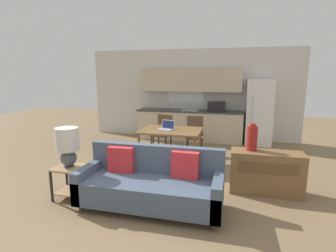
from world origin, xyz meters
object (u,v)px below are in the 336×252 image
object	(u,v)px
vase	(252,138)
dining_chair_far_left	(163,131)
couch	(151,184)
dining_chair_far_right	(195,133)
refrigerator	(259,113)
credenza	(266,172)
side_table	(70,177)
dining_table	(171,133)
table_lamp	(68,144)
laptop	(167,127)

from	to	relation	value
vase	dining_chair_far_left	distance (m)	2.78
couch	dining_chair_far_right	xyz separation A→B (m)	(0.23, 2.76, 0.18)
refrigerator	dining_chair_far_left	xyz separation A→B (m)	(-2.39, -1.35, -0.38)
refrigerator	credenza	world-z (taller)	refrigerator
side_table	dining_table	bearing A→B (deg)	59.83
table_lamp	dining_chair_far_right	size ratio (longest dim) A/B	0.66
dining_table	couch	size ratio (longest dim) A/B	0.62
credenza	laptop	xyz separation A→B (m)	(-1.96, 1.04, 0.46)
vase	dining_chair_far_left	xyz separation A→B (m)	(-2.02, 1.86, -0.39)
laptop	side_table	bearing A→B (deg)	-99.02
laptop	dining_chair_far_right	bearing A→B (deg)	77.99
vase	dining_chair_far_left	world-z (taller)	vase
dining_chair_far_right	dining_chair_far_left	bearing A→B (deg)	169.14
side_table	dining_chair_far_right	size ratio (longest dim) A/B	0.55
side_table	laptop	world-z (taller)	laptop
credenza	dining_chair_far_left	distance (m)	2.97
side_table	vase	size ratio (longest dim) A/B	1.15
side_table	laptop	xyz separation A→B (m)	(1.07, 2.00, 0.47)
side_table	credenza	distance (m)	3.18
dining_chair_far_left	couch	bearing A→B (deg)	-70.35
refrigerator	couch	distance (m)	4.57
couch	credenza	size ratio (longest dim) A/B	1.83
table_lamp	dining_chair_far_right	xyz separation A→B (m)	(1.56, 2.83, -0.36)
dining_table	laptop	world-z (taller)	laptop
refrigerator	vase	distance (m)	3.24
table_lamp	dining_table	bearing A→B (deg)	60.15
side_table	vase	xyz separation A→B (m)	(2.78, 1.00, 0.57)
dining_chair_far_right	laptop	distance (m)	1.01
couch	vase	world-z (taller)	vase
refrigerator	vase	world-z (taller)	refrigerator
dining_chair_far_left	laptop	bearing A→B (deg)	-62.18
credenza	couch	bearing A→B (deg)	-152.13
side_table	dining_chair_far_right	bearing A→B (deg)	60.91
credenza	vase	size ratio (longest dim) A/B	2.54
dining_table	dining_chair_far_right	distance (m)	0.93
dining_chair_far_right	refrigerator	bearing A→B (deg)	33.35
credenza	dining_chair_far_left	xyz separation A→B (m)	(-2.27, 1.91, 0.17)
refrigerator	dining_chair_far_right	bearing A→B (deg)	-138.62
refrigerator	dining_table	bearing A→B (deg)	-131.94
credenza	dining_chair_far_left	bearing A→B (deg)	140.02
couch	side_table	xyz separation A→B (m)	(-1.34, -0.06, -0.00)
dining_chair_far_left	side_table	bearing A→B (deg)	-96.89
table_lamp	laptop	distance (m)	2.27
vase	dining_chair_far_right	size ratio (longest dim) A/B	0.48
side_table	dining_chair_far_left	world-z (taller)	dining_chair_far_left
dining_table	couch	xyz separation A→B (m)	(0.17, -1.94, -0.35)
dining_chair_far_left	table_lamp	bearing A→B (deg)	-96.64
dining_chair_far_right	laptop	bearing A→B (deg)	-129.22
couch	dining_chair_far_right	size ratio (longest dim) A/B	2.22
vase	laptop	distance (m)	1.98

